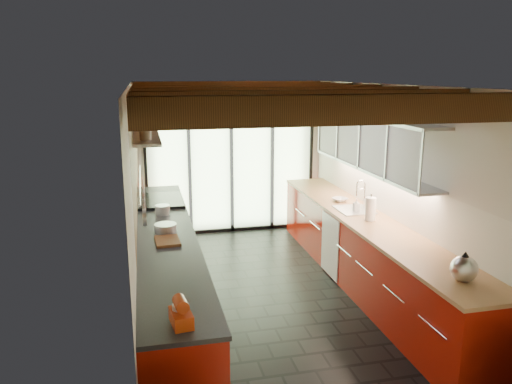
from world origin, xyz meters
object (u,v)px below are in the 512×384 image
stand_mixer (181,313)px  paper_towel (371,209)px  bowl (340,200)px  kettle (464,267)px  soap_bottle (356,205)px

stand_mixer → paper_towel: size_ratio=0.75×
paper_towel → bowl: 1.00m
bowl → kettle: bearing=-90.0°
soap_bottle → bowl: (0.00, 0.57, -0.06)m
stand_mixer → kettle: kettle is taller
kettle → soap_bottle: 2.33m
stand_mixer → bowl: stand_mixer is taller
soap_bottle → kettle: bearing=-90.0°
stand_mixer → soap_bottle: bearing=45.3°
soap_bottle → bowl: bearing=90.0°
soap_bottle → paper_towel: bearing=-90.0°
kettle → soap_bottle: (0.00, 2.33, -0.04)m
kettle → soap_bottle: bearing=90.0°
stand_mixer → kettle: bearing=5.5°
stand_mixer → kettle: size_ratio=0.82×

